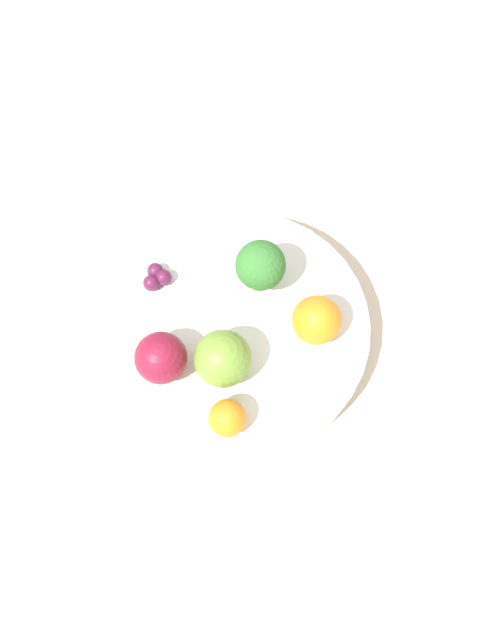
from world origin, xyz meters
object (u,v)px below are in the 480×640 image
(bowl, at_px, (240,331))
(grape_cluster, at_px, (157,277))
(apple_red, at_px, (223,359))
(apple_green, at_px, (161,358))
(orange_back, at_px, (317,320))
(broccoli, at_px, (260,266))
(orange_front, at_px, (227,418))

(bowl, height_order, grape_cluster, grape_cluster)
(apple_red, relative_size, apple_green, 1.10)
(orange_back, bearing_deg, bowl, -48.58)
(broccoli, xyz_separation_m, apple_green, (0.13, -0.00, -0.01))
(broccoli, distance_m, grape_cluster, 0.11)
(bowl, xyz_separation_m, apple_red, (0.04, 0.02, 0.05))
(broccoli, bearing_deg, apple_green, -0.50)
(apple_green, bearing_deg, orange_front, 94.42)
(broccoli, xyz_separation_m, grape_cluster, (0.08, -0.08, -0.03))
(broccoli, bearing_deg, bowl, 22.18)
(broccoli, relative_size, apple_green, 1.30)
(apple_green, relative_size, orange_back, 1.03)
(broccoli, height_order, orange_front, broccoli)
(bowl, distance_m, orange_front, 0.11)
(broccoli, relative_size, orange_back, 1.34)
(broccoli, height_order, orange_back, broccoli)
(broccoli, distance_m, apple_green, 0.13)
(broccoli, distance_m, orange_back, 0.08)
(bowl, bearing_deg, apple_red, 26.48)
(apple_red, bearing_deg, orange_front, 50.94)
(bowl, relative_size, orange_back, 5.39)
(grape_cluster, bearing_deg, orange_front, 72.41)
(orange_back, bearing_deg, apple_green, -29.44)
(broccoli, bearing_deg, apple_red, 24.32)
(grape_cluster, bearing_deg, orange_back, 117.40)
(bowl, xyz_separation_m, grape_cluster, (0.03, -0.10, 0.03))
(apple_red, relative_size, orange_back, 1.13)
(apple_green, xyz_separation_m, grape_cluster, (-0.06, -0.08, -0.02))
(bowl, bearing_deg, apple_green, -13.14)
(apple_green, distance_m, orange_back, 0.16)
(apple_green, bearing_deg, apple_red, 134.56)
(apple_green, relative_size, grape_cluster, 1.67)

